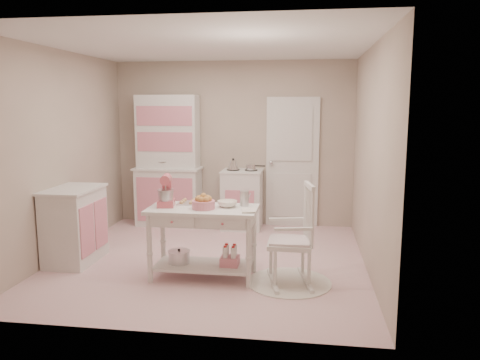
{
  "coord_description": "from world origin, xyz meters",
  "views": [
    {
      "loc": [
        1.17,
        -5.49,
        1.92
      ],
      "look_at": [
        0.39,
        -0.07,
        1.04
      ],
      "focal_mm": 35.0,
      "sensor_mm": 36.0,
      "label": 1
    }
  ],
  "objects_px": {
    "rocking_chair": "(290,234)",
    "work_table": "(203,243)",
    "stand_mixer": "(166,191)",
    "bread_basket": "(204,205)",
    "hutch": "(168,161)",
    "base_cabinet": "(75,225)",
    "stove": "(242,199)"
  },
  "relations": [
    {
      "from": "work_table",
      "to": "bread_basket",
      "type": "height_order",
      "value": "bread_basket"
    },
    {
      "from": "base_cabinet",
      "to": "work_table",
      "type": "height_order",
      "value": "base_cabinet"
    },
    {
      "from": "hutch",
      "to": "rocking_chair",
      "type": "xyz_separation_m",
      "value": [
        2.02,
        -2.27,
        -0.49
      ]
    },
    {
      "from": "stove",
      "to": "stand_mixer",
      "type": "distance_m",
      "value": 2.29
    },
    {
      "from": "rocking_chair",
      "to": "work_table",
      "type": "height_order",
      "value": "rocking_chair"
    },
    {
      "from": "hutch",
      "to": "bread_basket",
      "type": "distance_m",
      "value": 2.54
    },
    {
      "from": "base_cabinet",
      "to": "rocking_chair",
      "type": "distance_m",
      "value": 2.67
    },
    {
      "from": "work_table",
      "to": "base_cabinet",
      "type": "bearing_deg",
      "value": 169.46
    },
    {
      "from": "stove",
      "to": "base_cabinet",
      "type": "bearing_deg",
      "value": -134.15
    },
    {
      "from": "base_cabinet",
      "to": "bread_basket",
      "type": "height_order",
      "value": "base_cabinet"
    },
    {
      "from": "stand_mixer",
      "to": "rocking_chair",
      "type": "bearing_deg",
      "value": -12.32
    },
    {
      "from": "base_cabinet",
      "to": "work_table",
      "type": "bearing_deg",
      "value": -10.54
    },
    {
      "from": "hutch",
      "to": "bread_basket",
      "type": "height_order",
      "value": "hutch"
    },
    {
      "from": "base_cabinet",
      "to": "rocking_chair",
      "type": "relative_size",
      "value": 0.84
    },
    {
      "from": "rocking_chair",
      "to": "bread_basket",
      "type": "relative_size",
      "value": 4.4
    },
    {
      "from": "stove",
      "to": "base_cabinet",
      "type": "xyz_separation_m",
      "value": [
        -1.82,
        -1.87,
        0.0
      ]
    },
    {
      "from": "rocking_chair",
      "to": "work_table",
      "type": "relative_size",
      "value": 0.92
    },
    {
      "from": "stand_mixer",
      "to": "work_table",
      "type": "bearing_deg",
      "value": -12.75
    },
    {
      "from": "base_cabinet",
      "to": "hutch",
      "type": "bearing_deg",
      "value": 72.21
    },
    {
      "from": "bread_basket",
      "to": "base_cabinet",
      "type": "bearing_deg",
      "value": 167.96
    },
    {
      "from": "work_table",
      "to": "stand_mixer",
      "type": "relative_size",
      "value": 3.53
    },
    {
      "from": "base_cabinet",
      "to": "stand_mixer",
      "type": "height_order",
      "value": "stand_mixer"
    },
    {
      "from": "base_cabinet",
      "to": "bread_basket",
      "type": "bearing_deg",
      "value": -12.04
    },
    {
      "from": "rocking_chair",
      "to": "stand_mixer",
      "type": "bearing_deg",
      "value": 166.02
    },
    {
      "from": "stand_mixer",
      "to": "bread_basket",
      "type": "height_order",
      "value": "stand_mixer"
    },
    {
      "from": "stove",
      "to": "rocking_chair",
      "type": "distance_m",
      "value": 2.37
    },
    {
      "from": "hutch",
      "to": "stove",
      "type": "xyz_separation_m",
      "value": [
        1.2,
        -0.05,
        -0.58
      ]
    },
    {
      "from": "hutch",
      "to": "stand_mixer",
      "type": "distance_m",
      "value": 2.31
    },
    {
      "from": "work_table",
      "to": "stand_mixer",
      "type": "bearing_deg",
      "value": 177.27
    },
    {
      "from": "hutch",
      "to": "work_table",
      "type": "xyz_separation_m",
      "value": [
        1.07,
        -2.23,
        -0.64
      ]
    },
    {
      "from": "stove",
      "to": "stand_mixer",
      "type": "bearing_deg",
      "value": -104.38
    },
    {
      "from": "base_cabinet",
      "to": "stand_mixer",
      "type": "xyz_separation_m",
      "value": [
        1.26,
        -0.29,
        0.51
      ]
    }
  ]
}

